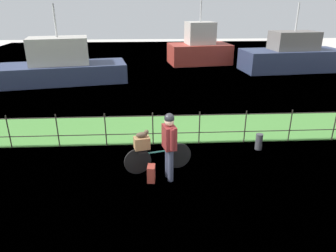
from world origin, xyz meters
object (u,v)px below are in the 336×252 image
backpack_on_paving (151,173)px  moored_boat_near (199,49)px  cyclist_person (169,141)px  moored_boat_mid (61,66)px  mooring_bollard (259,142)px  wooden_crate (142,143)px  bicycle_main (158,158)px  terrier_dog (143,134)px  moored_boat_far (292,56)px

backpack_on_paving → moored_boat_near: 15.31m
cyclist_person → moored_boat_mid: (-5.07, 9.98, -0.17)m
mooring_bollard → wooden_crate: bearing=-160.9°
wooden_crate → cyclist_person: (0.64, -0.31, 0.18)m
bicycle_main → terrier_dog: size_ratio=5.22×
mooring_bollard → moored_boat_far: moored_boat_far is taller
backpack_on_paving → moored_boat_near: (3.39, 14.91, 0.80)m
moored_boat_mid → moored_boat_far: 13.51m
cyclist_person → moored_boat_far: size_ratio=0.27×
cyclist_person → backpack_on_paving: size_ratio=4.21×
wooden_crate → moored_boat_far: (8.89, 11.91, 0.05)m
moored_boat_far → moored_boat_mid: bearing=-170.4°
wooden_crate → mooring_bollard: wooden_crate is taller
moored_boat_near → terrier_dog: bearing=-103.9°
cyclist_person → moored_boat_far: bearing=56.0°
backpack_on_paving → mooring_bollard: size_ratio=0.84×
mooring_bollard → moored_boat_mid: size_ratio=0.07×
bicycle_main → mooring_bollard: bicycle_main is taller
terrier_dog → mooring_bollard: (3.31, 1.15, -0.82)m
moored_boat_near → moored_boat_far: 5.90m
bicycle_main → backpack_on_paving: bearing=-109.0°
terrier_dog → backpack_on_paving: terrier_dog is taller
backpack_on_paving → mooring_bollard: mooring_bollard is taller
backpack_on_paving → mooring_bollard: bearing=-58.2°
bicycle_main → backpack_on_paving: bicycle_main is taller
terrier_dog → cyclist_person: 0.70m
mooring_bollard → bicycle_main: bearing=-160.2°
bicycle_main → wooden_crate: 0.61m
terrier_dog → backpack_on_paving: (0.19, -0.39, -0.85)m
mooring_bollard → moored_boat_mid: moored_boat_mid is taller
backpack_on_paving → bicycle_main: bearing=-13.5°
moored_boat_far → terrier_dog: bearing=-126.7°
terrier_dog → moored_boat_near: moored_boat_near is taller
cyclist_person → moored_boat_near: bearing=78.7°
wooden_crate → mooring_bollard: 3.57m
cyclist_person → mooring_bollard: 3.15m
wooden_crate → moored_boat_mid: (-4.43, 9.67, 0.00)m
moored_boat_near → moored_boat_far: (5.29, -2.61, -0.12)m
moored_boat_near → moored_boat_mid: bearing=-148.8°
bicycle_main → cyclist_person: 0.80m
wooden_crate → backpack_on_paving: size_ratio=0.93×
terrier_dog → moored_boat_near: (3.58, 14.52, -0.05)m
backpack_on_paving → moored_boat_near: size_ratio=0.09×
wooden_crate → moored_boat_near: moored_boat_near is taller
mooring_bollard → moored_boat_mid: 11.54m
wooden_crate → moored_boat_mid: moored_boat_mid is taller
bicycle_main → cyclist_person: bearing=-56.1°
backpack_on_paving → mooring_bollard: 3.48m
moored_boat_mid → moored_boat_far: size_ratio=1.12×
bicycle_main → cyclist_person: size_ratio=1.01×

